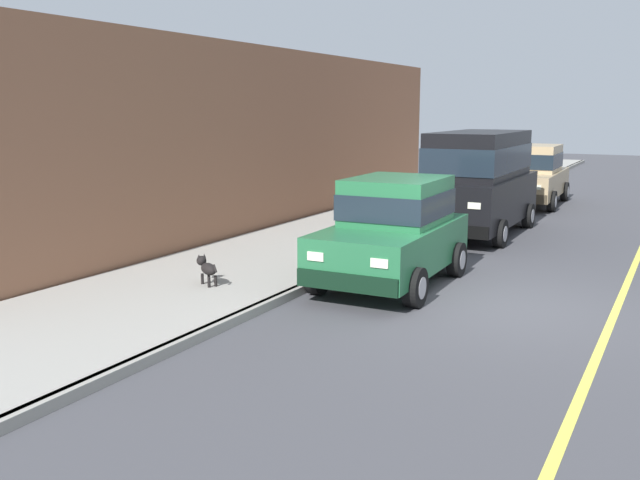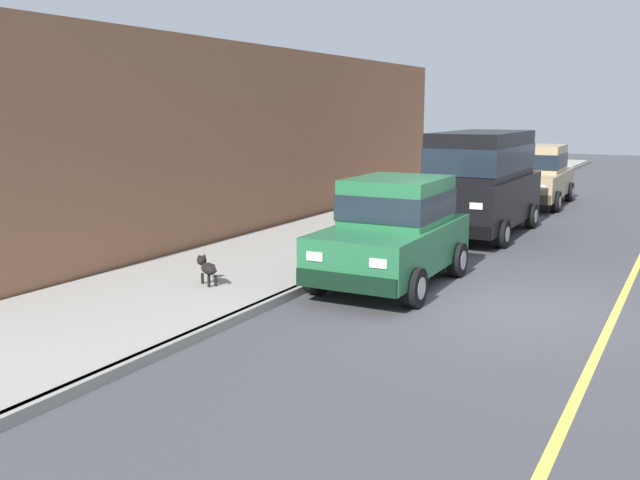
{
  "view_description": "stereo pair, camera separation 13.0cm",
  "coord_description": "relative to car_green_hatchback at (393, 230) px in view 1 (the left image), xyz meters",
  "views": [
    {
      "loc": [
        2.47,
        -10.67,
        3.07
      ],
      "look_at": [
        -3.08,
        -0.36,
        0.85
      ],
      "focal_mm": 38.99,
      "sensor_mm": 36.0,
      "label": 1
    },
    {
      "loc": [
        2.58,
        -10.61,
        3.07
      ],
      "look_at": [
        -3.08,
        -0.36,
        0.85
      ],
      "focal_mm": 38.99,
      "sensor_mm": 36.0,
      "label": 2
    }
  ],
  "objects": [
    {
      "name": "lane_centre_line",
      "position": [
        3.69,
        -0.53,
        -0.97
      ],
      "size": [
        0.12,
        57.6,
        0.01
      ],
      "primitive_type": "cube",
      "color": "#E0D64C",
      "rests_on": "ground"
    },
    {
      "name": "ground_plane",
      "position": [
        2.09,
        -0.53,
        -0.98
      ],
      "size": [
        80.0,
        80.0,
        0.0
      ],
      "primitive_type": "plane",
      "color": "#424247"
    },
    {
      "name": "car_tan_sedan",
      "position": [
        -0.06,
        11.79,
        0.01
      ],
      "size": [
        2.13,
        4.65,
        1.92
      ],
      "color": "tan",
      "rests_on": "ground"
    },
    {
      "name": "building_facade",
      "position": [
        -5.01,
        4.05,
        1.31
      ],
      "size": [
        0.5,
        20.0,
        4.56
      ],
      "primitive_type": "cube",
      "color": "#8C5B42",
      "rests_on": "ground"
    },
    {
      "name": "car_black_van",
      "position": [
        -0.08,
        5.65,
        0.42
      ],
      "size": [
        2.15,
        4.91,
        2.52
      ],
      "color": "black",
      "rests_on": "ground"
    },
    {
      "name": "dog_black",
      "position": [
        -2.53,
        -2.06,
        -0.55
      ],
      "size": [
        0.69,
        0.43,
        0.49
      ],
      "color": "black",
      "rests_on": "sidewalk"
    },
    {
      "name": "car_green_hatchback",
      "position": [
        0.0,
        0.0,
        0.0
      ],
      "size": [
        2.02,
        3.84,
        1.88
      ],
      "color": "#23663D",
      "rests_on": "ground"
    },
    {
      "name": "sidewalk",
      "position": [
        -2.91,
        -0.53,
        -0.91
      ],
      "size": [
        3.6,
        64.0,
        0.14
      ],
      "primitive_type": "cube",
      "color": "#99968E",
      "rests_on": "ground"
    },
    {
      "name": "curb",
      "position": [
        -1.11,
        -0.53,
        -0.91
      ],
      "size": [
        0.16,
        64.0,
        0.14
      ],
      "primitive_type": "cube",
      "color": "gray",
      "rests_on": "ground"
    }
  ]
}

